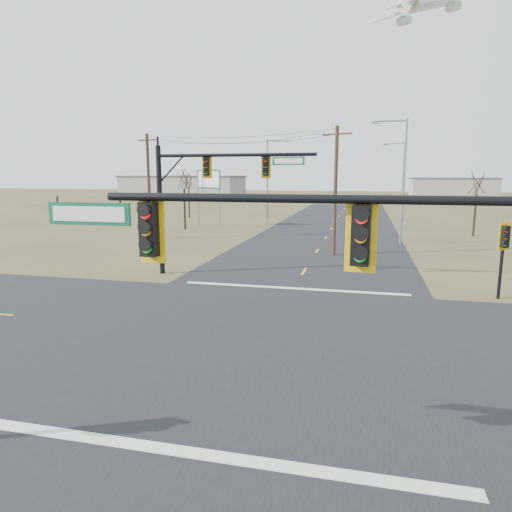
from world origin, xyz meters
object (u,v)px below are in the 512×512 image
at_px(bare_tree_a, 184,178).
at_px(highway_sign, 208,187).
at_px(mast_arm_near, 357,260).
at_px(bare_tree_b, 189,180).
at_px(pedestal_signal_ne, 504,242).
at_px(streetlight_b, 401,176).
at_px(streetlight_a, 401,175).
at_px(bare_tree_c, 477,183).
at_px(utility_pole_far, 149,185).
at_px(mast_arm_far, 204,183).
at_px(streetlight_c, 269,178).
at_px(utility_pole_near, 335,189).

bearing_deg(bare_tree_a, highway_sign, 69.12).
relative_size(mast_arm_near, bare_tree_b, 1.55).
distance_m(pedestal_signal_ne, streetlight_b, 42.64).
relative_size(streetlight_a, bare_tree_c, 1.60).
height_order(mast_arm_near, bare_tree_a, bare_tree_a).
relative_size(utility_pole_far, bare_tree_b, 1.46).
relative_size(mast_arm_far, streetlight_c, 0.94).
bearing_deg(utility_pole_near, streetlight_b, 77.76).
xyz_separation_m(mast_arm_near, streetlight_b, (4.79, 58.12, 1.31)).
relative_size(highway_sign, bare_tree_c, 0.99).
bearing_deg(streetlight_c, pedestal_signal_ne, -43.14).
relative_size(pedestal_signal_ne, streetlight_b, 0.37).
bearing_deg(bare_tree_c, streetlight_a, -136.49).
bearing_deg(utility_pole_near, streetlight_c, 115.21).
bearing_deg(utility_pole_near, streetlight_a, 54.12).
bearing_deg(bare_tree_b, bare_tree_a, -70.39).
bearing_deg(streetlight_b, bare_tree_a, -151.31).
bearing_deg(utility_pole_far, pedestal_signal_ne, -31.19).
distance_m(utility_pole_near, bare_tree_a, 21.52).
relative_size(highway_sign, bare_tree_b, 0.99).
bearing_deg(streetlight_a, bare_tree_c, 45.64).
xyz_separation_m(utility_pole_near, bare_tree_a, (-17.23, 12.87, 0.70)).
bearing_deg(pedestal_signal_ne, utility_pole_far, 127.38).
bearing_deg(mast_arm_near, bare_tree_a, 121.43).
bearing_deg(utility_pole_near, utility_pole_far, 163.79).
xyz_separation_m(mast_arm_far, bare_tree_b, (-14.88, 34.95, -0.21)).
bearing_deg(utility_pole_near, bare_tree_a, 143.24).
relative_size(mast_arm_far, bare_tree_c, 1.43).
distance_m(streetlight_c, bare_tree_c, 22.28).
distance_m(mast_arm_near, bare_tree_c, 42.17).
height_order(utility_pole_near, streetlight_c, streetlight_c).
relative_size(utility_pole_near, highway_sign, 1.44).
xyz_separation_m(highway_sign, bare_tree_b, (-6.13, 9.18, 0.69)).
xyz_separation_m(utility_pole_near, streetlight_a, (5.10, 7.05, 1.07)).
xyz_separation_m(utility_pole_near, streetlight_c, (-8.98, 19.08, 0.74)).
bearing_deg(streetlight_a, mast_arm_far, -124.85).
relative_size(streetlight_b, bare_tree_c, 1.56).
xyz_separation_m(mast_arm_far, bare_tree_c, (19.80, 23.38, -0.30)).
distance_m(mast_arm_near, pedestal_signal_ne, 17.06).
bearing_deg(streetlight_c, utility_pole_near, -48.58).
relative_size(mast_arm_far, bare_tree_b, 1.43).
distance_m(mast_arm_near, bare_tree_b, 57.59).
relative_size(mast_arm_near, bare_tree_a, 1.45).
bearing_deg(streetlight_b, mast_arm_near, -104.00).
relative_size(streetlight_a, streetlight_b, 1.03).
bearing_deg(streetlight_a, pedestal_signal_ne, -76.40).
distance_m(pedestal_signal_ne, highway_sign, 36.90).
relative_size(pedestal_signal_ne, streetlight_c, 0.38).
bearing_deg(highway_sign, utility_pole_near, -26.44).
relative_size(streetlight_a, bare_tree_a, 1.50).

